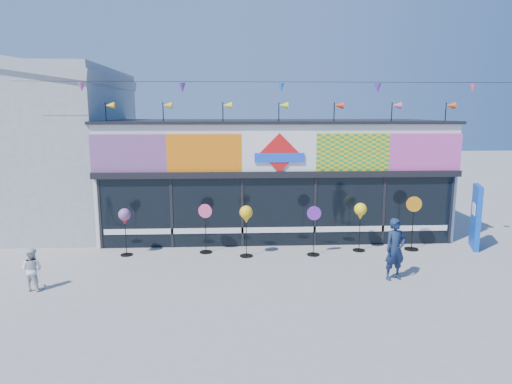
{
  "coord_description": "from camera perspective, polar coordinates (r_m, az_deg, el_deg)",
  "views": [
    {
      "loc": [
        -1.47,
        -11.2,
        4.39
      ],
      "look_at": [
        -0.82,
        2.0,
        2.07
      ],
      "focal_mm": 32.0,
      "sensor_mm": 36.0,
      "label": 1
    }
  ],
  "objects": [
    {
      "name": "ground",
      "position": [
        12.12,
        4.43,
        -11.32
      ],
      "size": [
        80.0,
        80.0,
        0.0
      ],
      "primitive_type": "plane",
      "color": "gray",
      "rests_on": "ground"
    },
    {
      "name": "kite_shop",
      "position": [
        17.36,
        2.06,
        2.19
      ],
      "size": [
        16.0,
        5.7,
        5.31
      ],
      "color": "white",
      "rests_on": "ground"
    },
    {
      "name": "neighbour_building",
      "position": [
        20.13,
        -28.02,
        5.41
      ],
      "size": [
        8.18,
        7.2,
        6.87
      ],
      "color": "#A9ACAE",
      "rests_on": "ground"
    },
    {
      "name": "blue_sign",
      "position": [
        16.42,
        25.78,
        -2.81
      ],
      "size": [
        0.49,
        1.03,
        2.08
      ],
      "rotation": [
        0.0,
        0.0,
        -0.33
      ],
      "color": "blue",
      "rests_on": "ground"
    },
    {
      "name": "spinner_0",
      "position": [
        14.57,
        -16.08,
        -3.13
      ],
      "size": [
        0.38,
        0.38,
        1.49
      ],
      "color": "black",
      "rests_on": "ground"
    },
    {
      "name": "spinner_1",
      "position": [
        14.44,
        -6.33,
        -4.38
      ],
      "size": [
        0.44,
        0.4,
        1.57
      ],
      "color": "black",
      "rests_on": "ground"
    },
    {
      "name": "spinner_2",
      "position": [
        13.88,
        -1.24,
        -3.01
      ],
      "size": [
        0.4,
        0.4,
        1.6
      ],
      "color": "black",
      "rests_on": "ground"
    },
    {
      "name": "spinner_3",
      "position": [
        14.22,
        7.23,
        -4.67
      ],
      "size": [
        0.44,
        0.4,
        1.55
      ],
      "color": "black",
      "rests_on": "ground"
    },
    {
      "name": "spinner_4",
      "position": [
        14.82,
        12.91,
        -2.53
      ],
      "size": [
        0.4,
        0.4,
        1.56
      ],
      "color": "black",
      "rests_on": "ground"
    },
    {
      "name": "spinner_5",
      "position": [
        15.47,
        19.03,
        -3.55
      ],
      "size": [
        0.49,
        0.45,
        1.75
      ],
      "color": "black",
      "rests_on": "ground"
    },
    {
      "name": "adult_man",
      "position": [
        12.66,
        17.01,
        -6.85
      ],
      "size": [
        0.69,
        0.55,
        1.65
      ],
      "primitive_type": "imported",
      "rotation": [
        0.0,
        0.0,
        0.29
      ],
      "color": "#152342",
      "rests_on": "ground"
    },
    {
      "name": "child",
      "position": [
        12.76,
        -26.2,
        -8.65
      ],
      "size": [
        0.58,
        0.4,
        1.09
      ],
      "primitive_type": "imported",
      "rotation": [
        0.0,
        0.0,
        2.94
      ],
      "color": "silver",
      "rests_on": "ground"
    }
  ]
}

